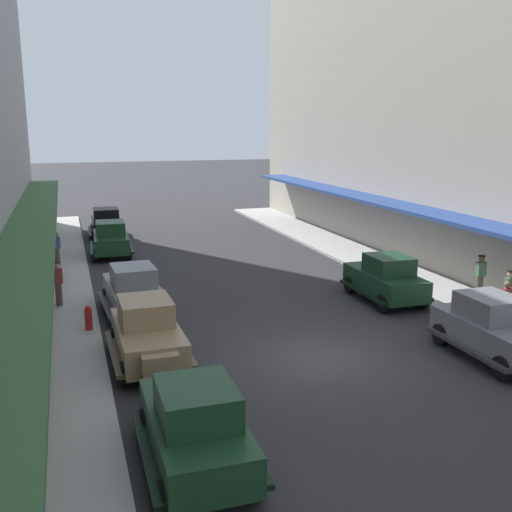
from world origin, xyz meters
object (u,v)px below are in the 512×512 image
Objects in this scene: pedestrian_0 at (58,283)px; pedestrian_3 at (506,305)px; parked_car_6 at (147,331)px; parked_car_3 at (133,289)px; parked_car_4 at (494,327)px; parked_car_0 at (111,238)px; pedestrian_4 at (480,276)px; parked_car_2 at (106,223)px; fire_hydrant at (88,318)px; parked_car_5 at (195,424)px; pedestrian_1 at (509,293)px; pedestrian_2 at (29,311)px; parked_car_1 at (385,277)px; pedestrian_5 at (57,249)px.

pedestrian_0 is 15.65m from pedestrian_3.
parked_car_6 is 2.56× the size of pedestrian_0.
parked_car_3 is 12.71m from pedestrian_3.
pedestrian_0 is at bearing 150.42° from parked_car_3.
parked_car_3 is at bearing 142.27° from parked_car_4.
parked_car_6 is (-0.14, -14.97, 0.00)m from parked_car_0.
parked_car_4 reaches higher than pedestrian_0.
parked_car_4 is 2.55× the size of pedestrian_4.
parked_car_2 is 5.24× the size of fire_hydrant.
pedestrian_3 is (11.27, -5.87, 0.05)m from parked_car_3.
parked_car_5 is at bearing -89.93° from parked_car_0.
pedestrian_2 is at bearing 169.02° from pedestrian_1.
pedestrian_3 is at bearing -116.63° from pedestrian_4.
parked_car_5 is at bearing -136.66° from parked_car_1.
parked_car_5 reaches higher than pedestrian_2.
parked_car_1 is 2.56× the size of pedestrian_1.
parked_car_5 reaches higher than pedestrian_4.
parked_car_6 is 13.24m from pedestrian_4.
parked_car_1 and parked_car_4 have the same top height.
pedestrian_1 is 1.02× the size of pedestrian_3.
parked_car_6 is 4.39m from pedestrian_2.
parked_car_6 is 12.99m from pedestrian_5.
fire_hydrant is at bearing 176.56° from pedestrian_4.
parked_car_4 is at bearing -23.55° from pedestrian_2.
pedestrian_5 is (0.78, 9.86, 0.00)m from pedestrian_2.
parked_car_2 reaches higher than pedestrian_3.
pedestrian_5 reaches higher than fire_hydrant.
pedestrian_3 is at bearing -6.31° from parked_car_6.
pedestrian_5 is at bearing 85.46° from pedestrian_2.
pedestrian_5 is at bearing 90.74° from pedestrian_0.
pedestrian_4 is at bearing -14.32° from pedestrian_0.
pedestrian_3 and pedestrian_5 have the same top height.
pedestrian_2 is at bearing -101.77° from parked_car_2.
parked_car_3 is 1.01× the size of parked_car_5.
parked_car_0 is at bearing 90.07° from parked_car_5.
parked_car_5 is 15.05m from pedestrian_4.
pedestrian_2 is (-12.94, -0.41, 0.05)m from parked_car_1.
parked_car_6 is (-9.65, 2.77, 0.00)m from parked_car_4.
parked_car_5 is at bearing -158.72° from pedestrian_3.
parked_car_1 and parked_car_5 have the same top height.
pedestrian_1 is at bearing -59.03° from parked_car_2.
fire_hydrant is 9.82m from pedestrian_5.
parked_car_5 is (-9.49, -2.86, 0.00)m from parked_car_4.
pedestrian_1 is at bearing -12.73° from fire_hydrant.
pedestrian_4 reaches higher than pedestrian_2.
pedestrian_0 reaches higher than pedestrian_5.
parked_car_6 is at bearing -170.87° from pedestrian_4.
parked_car_3 is at bearing 172.14° from parked_car_1.
parked_car_3 is at bearing 88.54° from parked_car_6.
fire_hydrant is (-11.14, -0.32, -0.38)m from parked_car_1.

